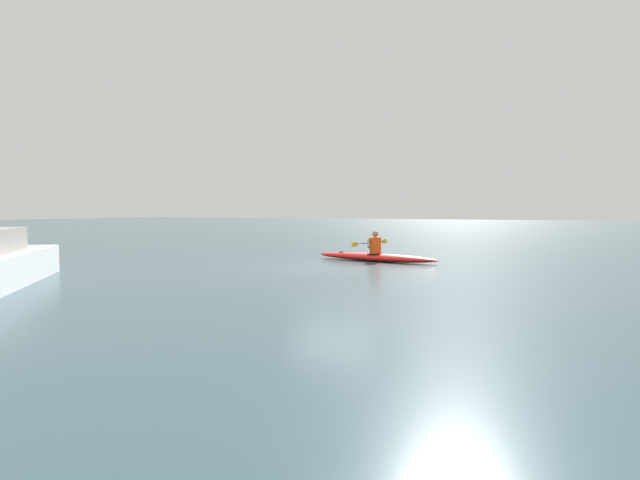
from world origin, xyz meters
TOP-DOWN VIEW (x-y plane):
  - ground_plane at (0.00, 0.00)m, footprint 160.00×160.00m
  - kayak at (-0.53, -2.27)m, footprint 4.58×1.42m
  - kayaker at (-0.51, -2.27)m, footprint 0.61×2.38m

SIDE VIEW (x-z plane):
  - ground_plane at x=0.00m, z-range 0.00..0.00m
  - kayak at x=-0.53m, z-range 0.00..0.27m
  - kayaker at x=-0.51m, z-range 0.21..0.96m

